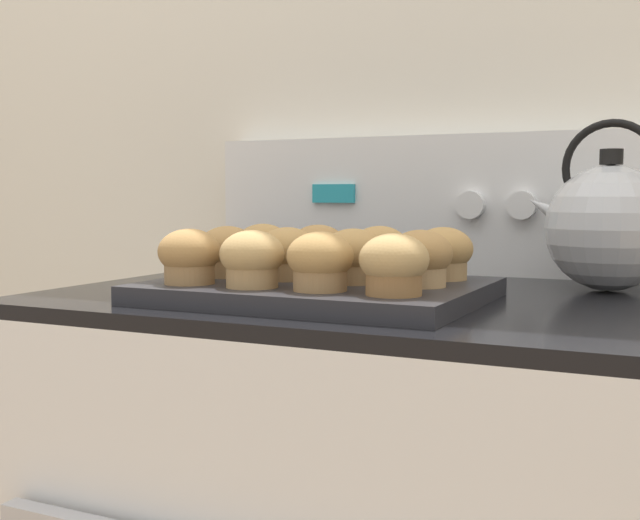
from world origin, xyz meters
TOP-DOWN VIEW (x-y plane):
  - wall_back at (0.00, 0.65)m, footprint 8.00×0.05m
  - control_panel at (0.00, 0.60)m, footprint 0.78×0.07m
  - muffin_pan at (-0.03, 0.21)m, footprint 0.38×0.30m
  - muffin_r0_c0 at (-0.16, 0.13)m, footprint 0.07×0.07m
  - muffin_r0_c1 at (-0.07, 0.13)m, footprint 0.07×0.07m
  - muffin_r0_c2 at (0.01, 0.13)m, footprint 0.07×0.07m
  - muffin_r0_c3 at (0.10, 0.13)m, footprint 0.07×0.07m
  - muffin_r1_c0 at (-0.16, 0.21)m, footprint 0.07×0.07m
  - muffin_r1_c1 at (-0.07, 0.21)m, footprint 0.07×0.07m
  - muffin_r1_c2 at (0.01, 0.21)m, footprint 0.07×0.07m
  - muffin_r1_c3 at (0.10, 0.22)m, footprint 0.07×0.07m
  - muffin_r2_c0 at (-0.15, 0.30)m, footprint 0.07×0.07m
  - muffin_r2_c1 at (-0.07, 0.30)m, footprint 0.07×0.07m
  - muffin_r2_c2 at (0.01, 0.30)m, footprint 0.07×0.07m
  - muffin_r2_c3 at (0.10, 0.30)m, footprint 0.07×0.07m
  - tea_kettle at (0.27, 0.46)m, footprint 0.20×0.16m

SIDE VIEW (x-z plane):
  - muffin_pan at x=-0.03m, z-range 0.92..0.94m
  - muffin_r0_c0 at x=-0.16m, z-range 0.94..1.01m
  - muffin_r0_c1 at x=-0.07m, z-range 0.94..1.01m
  - muffin_r0_c2 at x=0.01m, z-range 0.94..1.01m
  - muffin_r0_c3 at x=0.10m, z-range 0.94..1.01m
  - muffin_r1_c0 at x=-0.16m, z-range 0.94..1.01m
  - muffin_r1_c1 at x=-0.07m, z-range 0.94..1.01m
  - muffin_r1_c2 at x=0.01m, z-range 0.94..1.01m
  - muffin_r1_c3 at x=0.10m, z-range 0.94..1.01m
  - muffin_r2_c0 at x=-0.15m, z-range 0.94..1.01m
  - muffin_r2_c1 at x=-0.07m, z-range 0.94..1.01m
  - muffin_r2_c2 at x=0.01m, z-range 0.94..1.01m
  - muffin_r2_c3 at x=0.10m, z-range 0.94..1.01m
  - tea_kettle at x=0.27m, z-range 0.90..1.12m
  - control_panel at x=0.00m, z-range 0.92..1.14m
  - wall_back at x=0.00m, z-range 0.00..2.40m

